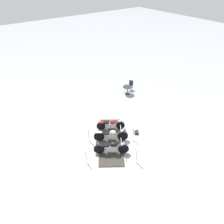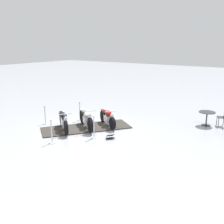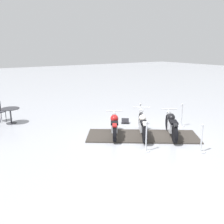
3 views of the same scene
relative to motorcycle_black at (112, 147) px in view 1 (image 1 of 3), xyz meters
name	(u,v)px [view 1 (image 1 of 3)]	position (x,y,z in m)	size (l,w,h in m)	color
ground_plane	(111,140)	(-0.96, 0.65, -0.53)	(80.00, 80.00, 0.00)	#A8AAB2
display_platform	(111,140)	(-0.96, 0.65, -0.51)	(4.51, 1.57, 0.05)	#38332D
motorcycle_black	(112,147)	(0.00, 0.00, 0.00)	(1.40, 1.87, 1.00)	black
motorcycle_cream	(111,135)	(-0.95, 0.66, -0.03)	(1.42, 1.99, 1.05)	black
motorcycle_maroon	(111,124)	(-1.88, 1.34, -0.06)	(1.24, 1.78, 0.92)	black
stanchion_left_mid	(89,137)	(-1.83, -0.58, -0.13)	(0.28, 0.28, 1.11)	silver
stanchion_right_mid	(133,136)	(-0.09, 1.87, -0.17)	(0.31, 0.31, 1.07)	silver
stanchion_right_front	(136,159)	(1.48, 0.76, -0.18)	(0.33, 0.33, 1.08)	silver
stanchion_left_front	(87,160)	(-0.27, -1.69, -0.21)	(0.33, 0.33, 1.03)	silver
info_placard	(136,133)	(-0.45, 2.53, -0.46)	(0.44, 0.41, 0.23)	#333338
cafe_table	(127,88)	(-5.04, 5.56, 0.04)	(0.85, 0.85, 0.75)	#2D2D33
cafe_chair_near_table	(131,85)	(-5.42, 6.30, 0.03)	(0.54, 0.54, 0.98)	#2D2D33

